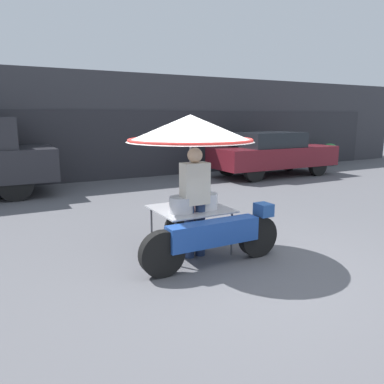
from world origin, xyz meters
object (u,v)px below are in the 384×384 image
Objects in this scene: parked_car at (272,153)px; potted_plant at (329,153)px; vendor_motorcycle_cart at (193,148)px; vendor_person at (195,197)px.

parked_car is 4.04m from potted_plant.
potted_plant is (9.72, 6.22, -1.03)m from vendor_motorcycle_cart.
potted_plant is at bearing 15.04° from parked_car.
vendor_person is 1.72× the size of potted_plant.
parked_car is at bearing -164.96° from potted_plant.
vendor_motorcycle_cart is 0.48× the size of parked_car.
vendor_person is 11.68m from potted_plant.
parked_car is (5.82, 5.17, -0.76)m from vendor_motorcycle_cart.
vendor_person is (-0.06, -0.16, -0.67)m from vendor_motorcycle_cart.
potted_plant is (9.78, 6.38, -0.36)m from vendor_person.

